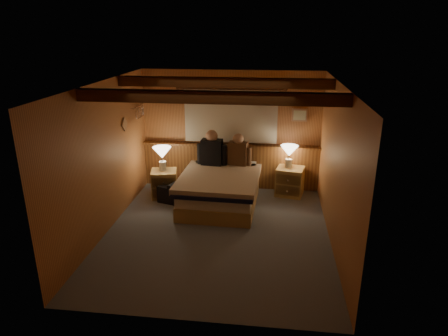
% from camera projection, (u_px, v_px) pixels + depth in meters
% --- Properties ---
extents(floor, '(4.20, 4.20, 0.00)m').
position_uv_depth(floor, '(217.00, 232.00, 6.53)').
color(floor, '#575E68').
rests_on(floor, ground).
extents(ceiling, '(4.20, 4.20, 0.00)m').
position_uv_depth(ceiling, '(216.00, 84.00, 5.73)').
color(ceiling, tan).
rests_on(ceiling, wall_back).
extents(wall_back, '(3.60, 0.00, 3.60)m').
position_uv_depth(wall_back, '(231.00, 130.00, 8.09)').
color(wall_back, '#B97642').
rests_on(wall_back, floor).
extents(wall_left, '(0.00, 4.20, 4.20)m').
position_uv_depth(wall_left, '(105.00, 159.00, 6.33)').
color(wall_left, '#B97642').
rests_on(wall_left, floor).
extents(wall_right, '(0.00, 4.20, 4.20)m').
position_uv_depth(wall_right, '(337.00, 168.00, 5.92)').
color(wall_right, '#B97642').
rests_on(wall_right, floor).
extents(wall_front, '(3.60, 0.00, 3.60)m').
position_uv_depth(wall_front, '(189.00, 227.00, 4.16)').
color(wall_front, '#B97642').
rests_on(wall_front, floor).
extents(wainscot, '(3.60, 0.23, 0.94)m').
position_uv_depth(wainscot, '(231.00, 165.00, 8.27)').
color(wainscot, brown).
rests_on(wainscot, wall_back).
extents(curtain_window, '(2.18, 0.09, 1.11)m').
position_uv_depth(curtain_window, '(231.00, 115.00, 7.92)').
color(curtain_window, '#4E2D13').
rests_on(curtain_window, wall_back).
extents(ceiling_beams, '(3.60, 1.65, 0.16)m').
position_uv_depth(ceiling_beams, '(218.00, 89.00, 5.90)').
color(ceiling_beams, '#4E2D13').
rests_on(ceiling_beams, ceiling).
extents(coat_rail, '(0.05, 0.55, 0.24)m').
position_uv_depth(coat_rail, '(139.00, 110.00, 7.64)').
color(coat_rail, silver).
rests_on(coat_rail, wall_left).
extents(framed_print, '(0.30, 0.04, 0.25)m').
position_uv_depth(framed_print, '(300.00, 115.00, 7.80)').
color(framed_print, '#A67953').
rests_on(framed_print, wall_back).
extents(bed, '(1.49, 1.86, 0.62)m').
position_uv_depth(bed, '(220.00, 189.00, 7.44)').
color(bed, '#A98648').
rests_on(bed, floor).
extents(nightstand_left, '(0.57, 0.53, 0.54)m').
position_uv_depth(nightstand_left, '(164.00, 184.00, 7.85)').
color(nightstand_left, '#A98648').
rests_on(nightstand_left, floor).
extents(nightstand_right, '(0.60, 0.56, 0.57)m').
position_uv_depth(nightstand_right, '(290.00, 181.00, 7.92)').
color(nightstand_right, '#A98648').
rests_on(nightstand_right, floor).
extents(lamp_left, '(0.36, 0.36, 0.47)m').
position_uv_depth(lamp_left, '(162.00, 154.00, 7.69)').
color(lamp_left, silver).
rests_on(lamp_left, nightstand_left).
extents(lamp_right, '(0.34, 0.34, 0.44)m').
position_uv_depth(lamp_right, '(289.00, 152.00, 7.76)').
color(lamp_right, silver).
rests_on(lamp_right, nightstand_right).
extents(person_left, '(0.59, 0.26, 0.72)m').
position_uv_depth(person_left, '(212.00, 150.00, 7.79)').
color(person_left, black).
rests_on(person_left, bed).
extents(person_right, '(0.53, 0.26, 0.65)m').
position_uv_depth(person_right, '(238.00, 152.00, 7.79)').
color(person_right, '#4F331F').
rests_on(person_right, bed).
extents(duffel_bag, '(0.62, 0.48, 0.40)m').
position_uv_depth(duffel_bag, '(174.00, 193.00, 7.63)').
color(duffel_bag, black).
rests_on(duffel_bag, floor).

